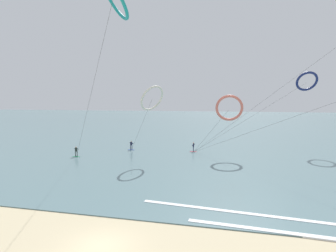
% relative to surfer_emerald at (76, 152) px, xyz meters
% --- Properties ---
extents(ground_plane, '(400.00, 400.00, 0.00)m').
position_rel_surfer_emerald_xyz_m(ground_plane, '(16.65, -24.64, -0.82)').
color(ground_plane, '#C6B58C').
extents(sea_water, '(400.00, 200.00, 0.08)m').
position_rel_surfer_emerald_xyz_m(sea_water, '(16.65, 79.52, -0.78)').
color(sea_water, slate).
rests_on(sea_water, ground).
extents(surfer_emerald, '(1.40, 0.62, 1.70)m').
position_rel_surfer_emerald_xyz_m(surfer_emerald, '(0.00, 0.00, 0.00)').
color(surfer_emerald, '#199351').
rests_on(surfer_emerald, ground).
extents(surfer_crimson, '(1.40, 0.61, 1.70)m').
position_rel_surfer_emerald_xyz_m(surfer_crimson, '(17.99, 8.70, 0.00)').
color(surfer_crimson, red).
rests_on(surfer_crimson, ground).
extents(surfer_cobalt, '(1.40, 0.60, 1.70)m').
position_rel_surfer_emerald_xyz_m(surfer_cobalt, '(6.53, 7.91, 0.00)').
color(surfer_cobalt, '#2647B7').
rests_on(surfer_cobalt, ground).
extents(kite_navy, '(21.96, 8.61, 14.50)m').
position_rel_surfer_emerald_xyz_m(kite_navy, '(37.76, 15.74, 11.86)').
color(kite_navy, navy).
rests_on(kite_navy, ground).
extents(kite_ivory, '(8.31, 9.78, 11.52)m').
position_rel_surfer_emerald_xyz_m(kite_ivory, '(12.76, 0.54, 8.74)').
color(kite_ivory, silver).
rests_on(kite_ivory, ground).
extents(kite_coral, '(8.43, 3.73, 10.20)m').
position_rel_surfer_emerald_xyz_m(kite_coral, '(24.15, 5.93, 7.19)').
color(kite_coral, '#EA7260').
rests_on(kite_coral, ground).
extents(wave_crest_near, '(12.58, 1.35, 0.12)m').
position_rel_surfer_emerald_xyz_m(wave_crest_near, '(27.88, -20.12, -0.76)').
color(wave_crest_near, white).
rests_on(wave_crest_near, ground).
extents(wave_crest_mid, '(17.09, 2.06, 0.12)m').
position_rel_surfer_emerald_xyz_m(wave_crest_mid, '(25.56, -17.32, -0.76)').
color(wave_crest_mid, white).
rests_on(wave_crest_mid, ground).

